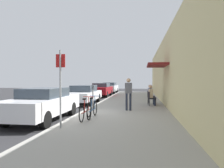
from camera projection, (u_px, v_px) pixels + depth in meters
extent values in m
plane|color=#2D2D30|center=(78.00, 115.00, 9.70)|extent=(60.00, 60.00, 0.00)
cube|color=#9E9B93|center=(127.00, 109.00, 11.35)|extent=(4.50, 32.00, 0.12)
cube|color=beige|center=(171.00, 70.00, 10.95)|extent=(0.30, 32.00, 4.50)
cube|color=maroon|center=(157.00, 65.00, 11.79)|extent=(1.10, 2.80, 0.12)
cube|color=silver|center=(43.00, 105.00, 8.52)|extent=(1.80, 4.40, 0.66)
cube|color=#333D47|center=(45.00, 93.00, 8.65)|extent=(1.48, 2.11, 0.40)
cylinder|color=black|center=(72.00, 109.00, 9.75)|extent=(0.22, 0.64, 0.64)
cylinder|color=black|center=(42.00, 108.00, 9.99)|extent=(0.22, 0.64, 0.64)
cylinder|color=black|center=(45.00, 120.00, 7.06)|extent=(0.22, 0.64, 0.64)
cylinder|color=black|center=(4.00, 118.00, 7.29)|extent=(0.22, 0.64, 0.64)
cube|color=silver|center=(84.00, 95.00, 14.45)|extent=(1.80, 4.40, 0.56)
cube|color=#333D47|center=(84.00, 88.00, 14.59)|extent=(1.48, 2.11, 0.46)
cylinder|color=black|center=(98.00, 98.00, 15.69)|extent=(0.22, 0.64, 0.64)
cylinder|color=black|center=(79.00, 98.00, 15.92)|extent=(0.22, 0.64, 0.64)
cylinder|color=black|center=(89.00, 102.00, 12.99)|extent=(0.22, 0.64, 0.64)
cylinder|color=black|center=(66.00, 101.00, 13.22)|extent=(0.22, 0.64, 0.64)
cube|color=maroon|center=(101.00, 90.00, 20.71)|extent=(1.80, 4.40, 0.67)
cube|color=#333D47|center=(101.00, 85.00, 20.85)|extent=(1.48, 2.11, 0.41)
cylinder|color=black|center=(111.00, 93.00, 21.95)|extent=(0.22, 0.64, 0.64)
cylinder|color=black|center=(97.00, 93.00, 22.18)|extent=(0.22, 0.64, 0.64)
cylinder|color=black|center=(106.00, 94.00, 19.25)|extent=(0.22, 0.64, 0.64)
cylinder|color=black|center=(90.00, 94.00, 19.49)|extent=(0.22, 0.64, 0.64)
cube|color=silver|center=(110.00, 88.00, 26.18)|extent=(1.80, 4.40, 0.67)
cube|color=#333D47|center=(110.00, 84.00, 26.32)|extent=(1.48, 2.11, 0.41)
cylinder|color=black|center=(117.00, 90.00, 27.42)|extent=(0.22, 0.64, 0.64)
cylinder|color=black|center=(106.00, 90.00, 27.66)|extent=(0.22, 0.64, 0.64)
cylinder|color=black|center=(114.00, 91.00, 24.73)|extent=(0.22, 0.64, 0.64)
cylinder|color=black|center=(102.00, 91.00, 24.96)|extent=(0.22, 0.64, 0.64)
cylinder|color=slate|center=(93.00, 99.00, 10.83)|extent=(0.07, 0.07, 1.10)
cube|color=#383D42|center=(93.00, 87.00, 10.82)|extent=(0.12, 0.10, 0.22)
cylinder|color=gray|center=(60.00, 89.00, 6.63)|extent=(0.06, 0.06, 2.60)
cube|color=red|center=(61.00, 61.00, 6.63)|extent=(0.32, 0.02, 0.44)
torus|color=black|center=(89.00, 110.00, 8.62)|extent=(0.04, 0.66, 0.66)
torus|color=black|center=(82.00, 114.00, 7.58)|extent=(0.04, 0.66, 0.66)
cylinder|color=maroon|center=(86.00, 111.00, 8.10)|extent=(0.04, 1.05, 0.04)
cylinder|color=maroon|center=(84.00, 106.00, 7.95)|extent=(0.04, 0.04, 0.50)
cube|color=black|center=(84.00, 99.00, 7.94)|extent=(0.10, 0.20, 0.06)
cylinder|color=maroon|center=(89.00, 103.00, 8.56)|extent=(0.03, 0.03, 0.56)
cylinder|color=maroon|center=(89.00, 97.00, 8.56)|extent=(0.46, 0.03, 0.03)
torus|color=black|center=(95.00, 108.00, 9.01)|extent=(0.04, 0.66, 0.66)
torus|color=black|center=(89.00, 112.00, 7.97)|extent=(0.04, 0.66, 0.66)
cylinder|color=#1E4C8C|center=(92.00, 110.00, 8.49)|extent=(0.04, 1.05, 0.04)
cylinder|color=#1E4C8C|center=(91.00, 105.00, 8.34)|extent=(0.04, 0.04, 0.50)
cube|color=black|center=(91.00, 98.00, 8.33)|extent=(0.10, 0.20, 0.06)
cylinder|color=#1E4C8C|center=(95.00, 102.00, 8.96)|extent=(0.03, 0.03, 0.56)
cylinder|color=#1E4C8C|center=(95.00, 96.00, 8.95)|extent=(0.46, 0.03, 0.03)
cylinder|color=black|center=(154.00, 102.00, 12.72)|extent=(0.04, 0.04, 0.45)
cylinder|color=black|center=(156.00, 102.00, 12.34)|extent=(0.04, 0.04, 0.45)
cylinder|color=black|center=(148.00, 102.00, 12.70)|extent=(0.04, 0.04, 0.45)
cylinder|color=black|center=(150.00, 102.00, 12.32)|extent=(0.04, 0.04, 0.45)
cube|color=black|center=(152.00, 98.00, 12.52)|extent=(0.52, 0.52, 0.03)
cube|color=black|center=(149.00, 95.00, 12.50)|extent=(0.12, 0.44, 0.40)
cylinder|color=#232838|center=(154.00, 102.00, 12.63)|extent=(0.11, 0.11, 0.47)
cylinder|color=#232838|center=(152.00, 98.00, 12.62)|extent=(0.38, 0.21, 0.14)
cylinder|color=#232838|center=(155.00, 102.00, 12.43)|extent=(0.11, 0.11, 0.47)
cylinder|color=#232838|center=(153.00, 98.00, 12.42)|extent=(0.38, 0.21, 0.14)
cube|color=#CCB28C|center=(151.00, 93.00, 12.51)|extent=(0.29, 0.40, 0.56)
sphere|color=tan|center=(151.00, 87.00, 12.50)|extent=(0.22, 0.22, 0.22)
cylinder|color=black|center=(154.00, 100.00, 13.57)|extent=(0.04, 0.04, 0.45)
cylinder|color=black|center=(154.00, 101.00, 13.21)|extent=(0.04, 0.04, 0.45)
cylinder|color=black|center=(149.00, 100.00, 13.70)|extent=(0.04, 0.04, 0.45)
cylinder|color=black|center=(148.00, 101.00, 13.34)|extent=(0.04, 0.04, 0.45)
cube|color=black|center=(151.00, 97.00, 13.45)|extent=(0.51, 0.51, 0.03)
cube|color=black|center=(148.00, 94.00, 13.51)|extent=(0.11, 0.44, 0.40)
cylinder|color=#232838|center=(154.00, 100.00, 13.49)|extent=(0.11, 0.11, 0.47)
cylinder|color=#232838|center=(152.00, 97.00, 13.53)|extent=(0.38, 0.20, 0.14)
cylinder|color=#232838|center=(154.00, 101.00, 13.30)|extent=(0.11, 0.11, 0.47)
cylinder|color=#232838|center=(152.00, 97.00, 13.34)|extent=(0.38, 0.20, 0.14)
cube|color=#334C99|center=(150.00, 92.00, 13.47)|extent=(0.28, 0.39, 0.56)
sphere|color=tan|center=(150.00, 86.00, 13.46)|extent=(0.22, 0.22, 0.22)
cylinder|color=#232838|center=(127.00, 102.00, 10.53)|extent=(0.12, 0.12, 0.90)
cylinder|color=#232838|center=(130.00, 102.00, 10.50)|extent=(0.12, 0.12, 0.90)
cube|color=#595960|center=(128.00, 88.00, 10.50)|extent=(0.36, 0.22, 0.56)
sphere|color=tan|center=(129.00, 80.00, 10.49)|extent=(0.22, 0.22, 0.22)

